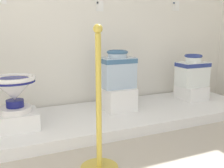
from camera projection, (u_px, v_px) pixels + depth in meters
name	position (u px, v px, depth m)	size (l,w,h in m)	color
display_platform	(119.00, 116.00, 2.97)	(3.28, 1.02, 0.11)	white
plinth_block_central_ornate	(16.00, 120.00, 2.44)	(0.39, 0.34, 0.16)	white
antique_toilet_central_ornate	(14.00, 89.00, 2.38)	(0.40, 0.40, 0.34)	white
plinth_block_slender_white	(117.00, 98.00, 3.03)	(0.34, 0.39, 0.26)	white
antique_toilet_slender_white	(117.00, 69.00, 2.96)	(0.38, 0.27, 0.42)	#A9C0D6
plinth_block_broad_patterned	(191.00, 92.00, 3.47)	(0.31, 0.34, 0.18)	white
antique_toilet_broad_patterned	(192.00, 71.00, 3.41)	(0.39, 0.26, 0.41)	white
info_placard_second	(100.00, 6.00, 3.18)	(0.09, 0.01, 0.12)	white
info_placard_third	(176.00, 6.00, 3.62)	(0.11, 0.01, 0.13)	white
stanchion_post_near_left	(99.00, 133.00, 1.88)	(0.28, 0.28, 1.05)	gold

